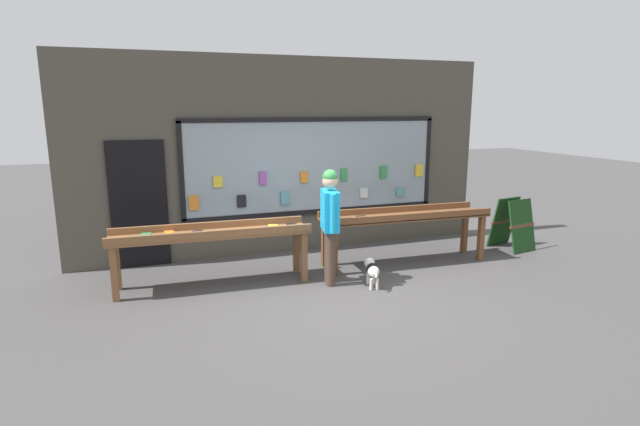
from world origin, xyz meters
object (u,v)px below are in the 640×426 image
object	(u,v)px
display_table_right	(405,220)
person_browsing	(330,218)
sandwich_board_sign	(513,223)
small_dog	(372,269)
display_table_left	(212,238)

from	to	relation	value
display_table_right	person_browsing	world-z (taller)	person_browsing
sandwich_board_sign	small_dog	bearing A→B (deg)	-174.44
display_table_left	display_table_right	distance (m)	3.22
display_table_left	small_dog	size ratio (longest dim) A/B	4.96
display_table_right	sandwich_board_sign	world-z (taller)	sandwich_board_sign
display_table_right	display_table_left	bearing A→B (deg)	179.96
display_table_left	display_table_right	bearing A→B (deg)	-0.04
person_browsing	small_dog	distance (m)	0.99
person_browsing	sandwich_board_sign	size ratio (longest dim) A/B	1.83
display_table_right	small_dog	size ratio (longest dim) A/B	4.96
display_table_left	sandwich_board_sign	bearing A→B (deg)	0.94
display_table_left	person_browsing	distance (m)	1.76
display_table_right	person_browsing	distance (m)	1.67
display_table_right	sandwich_board_sign	distance (m)	2.36
small_dog	sandwich_board_sign	bearing A→B (deg)	-60.23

